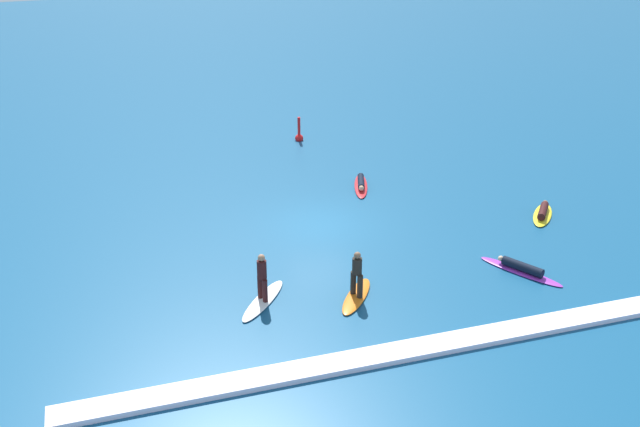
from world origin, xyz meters
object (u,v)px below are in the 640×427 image
at_px(surfer_on_red_board, 361,184).
at_px(surfer_on_orange_board, 357,286).
at_px(surfer_on_purple_board, 521,269).
at_px(surfer_on_white_board, 263,290).
at_px(marker_buoy, 299,136).
at_px(surfer_on_yellow_board, 543,213).

bearing_deg(surfer_on_red_board, surfer_on_orange_board, -2.18).
distance_m(surfer_on_purple_board, surfer_on_white_board, 9.57).
distance_m(surfer_on_white_board, marker_buoy, 16.17).
xyz_separation_m(surfer_on_orange_board, surfer_on_white_board, (-3.16, 0.69, 0.01)).
height_order(surfer_on_red_board, surfer_on_white_board, surfer_on_white_board).
xyz_separation_m(surfer_on_purple_board, surfer_on_yellow_board, (3.39, 3.95, -0.01)).
distance_m(surfer_on_yellow_board, surfer_on_white_board, 13.29).
relative_size(surfer_on_red_board, surfer_on_white_board, 1.09).
height_order(surfer_on_red_board, marker_buoy, marker_buoy).
xyz_separation_m(surfer_on_purple_board, surfer_on_red_board, (-2.95, 9.11, -0.02)).
bearing_deg(surfer_on_red_board, surfer_on_purple_board, 36.64).
xyz_separation_m(surfer_on_orange_board, surfer_on_yellow_board, (9.76, 3.80, -0.32)).
bearing_deg(marker_buoy, surfer_on_red_board, -81.44).
height_order(surfer_on_purple_board, surfer_on_yellow_board, surfer_on_yellow_board).
bearing_deg(surfer_on_orange_board, surfer_on_red_board, -164.45).
bearing_deg(surfer_on_purple_board, marker_buoy, -17.56).
bearing_deg(surfer_on_yellow_board, surfer_on_red_board, 89.46).
distance_m(surfer_on_red_board, marker_buoy, 6.99).
height_order(surfer_on_yellow_board, surfer_on_white_board, surfer_on_white_board).
bearing_deg(marker_buoy, surfer_on_yellow_board, -58.55).
distance_m(surfer_on_yellow_board, marker_buoy, 14.16).
relative_size(surfer_on_red_board, surfer_on_yellow_board, 1.21).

